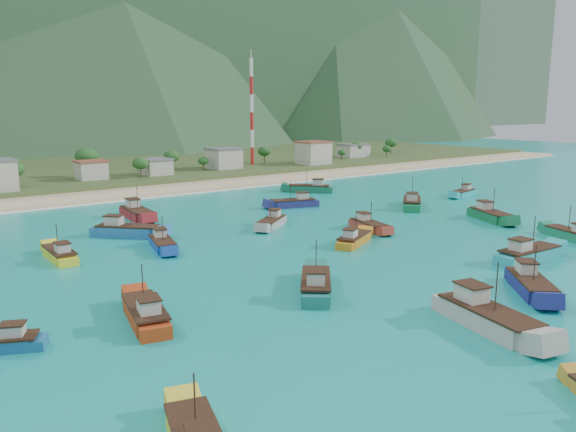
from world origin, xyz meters
TOP-DOWN VIEW (x-y plane):
  - ground at (0.00, 0.00)m, footprint 600.00×600.00m
  - beach at (0.00, 79.00)m, footprint 400.00×18.00m
  - land at (0.00, 140.00)m, footprint 400.00×110.00m
  - surf_line at (0.00, 69.50)m, footprint 400.00×2.50m
  - village at (11.22, 100.80)m, footprint 210.16×24.78m
  - vegetation at (-9.81, 103.37)m, footprint 274.71×25.30m
  - radio_tower at (58.44, 108.00)m, footprint 1.20×1.20m
  - boat_0 at (41.47, 20.69)m, footprint 11.63×10.48m
  - boat_1 at (-6.77, -29.07)m, footprint 6.81×13.33m
  - boat_4 at (-11.63, 47.03)m, footprint 4.69×12.47m
  - boat_5 at (64.55, 23.47)m, footprint 10.17×4.81m
  - boat_7 at (-33.21, 24.41)m, footprint 3.19×9.88m
  - boat_9 at (38.97, -15.81)m, footprint 6.37×10.60m
  - boat_10 at (20.34, -18.44)m, footprint 12.02×4.29m
  - boat_12 at (17.38, 10.72)m, footprint 5.21×10.18m
  - boat_13 at (-19.54, 32.90)m, footprint 10.66×11.16m
  - boat_14 at (-13.33, -10.10)m, footprint 9.98×10.77m
  - boat_16 at (38.67, 52.40)m, footprint 10.20×11.01m
  - boat_18 at (21.48, 37.62)m, footprint 11.23×6.31m
  - boat_19 at (7.30, -25.98)m, footprint 10.08×10.27m
  - boat_20 at (7.55, 4.53)m, footprint 10.05×6.89m
  - boat_22 at (-18.42, 21.20)m, footprint 5.28×10.12m
  - boat_24 at (42.79, 2.07)m, footprint 8.05×12.02m
  - boat_25 at (-33.49, -6.34)m, footprint 5.66×11.40m
  - boat_27 at (5.06, 23.81)m, footprint 9.77×8.15m

SIDE VIEW (x-z plane):
  - ground at x=0.00m, z-range 0.00..0.00m
  - beach at x=0.00m, z-range -0.60..0.60m
  - land at x=0.00m, z-range -1.20..1.20m
  - surf_line at x=0.00m, z-range -0.04..0.04m
  - boat_22 at x=-18.42m, z-range -2.22..3.52m
  - boat_12 at x=17.38m, z-range -2.23..3.54m
  - boat_20 at x=7.55m, z-range -2.23..3.55m
  - boat_5 at x=64.55m, z-range -2.23..3.55m
  - boat_7 at x=-33.21m, z-range -2.24..3.55m
  - boat_27 at x=5.06m, z-range -2.26..3.60m
  - boat_9 at x=38.97m, z-range -2.31..3.71m
  - boat_18 at x=21.48m, z-range -2.42..3.95m
  - boat_25 at x=-33.49m, z-range -2.45..4.02m
  - boat_19 at x=7.30m, z-range -2.48..4.08m
  - boat_14 at x=-13.33m, z-range -2.53..4.18m
  - boat_16 at x=38.67m, z-range -2.58..4.28m
  - boat_24 at x=42.79m, z-range -2.58..4.30m
  - boat_10 at x=20.34m, z-range -2.61..4.36m
  - boat_13 at x=-19.54m, z-range -2.63..4.41m
  - boat_0 at x=41.47m, z-range -2.67..4.49m
  - boat_4 at x=-11.63m, z-range -2.69..4.52m
  - boat_1 at x=-6.77m, z-range -2.80..4.76m
  - village at x=11.22m, z-range 1.02..8.77m
  - vegetation at x=-9.81m, z-range 0.60..9.52m
  - radio_tower at x=58.44m, z-range 1.60..38.67m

